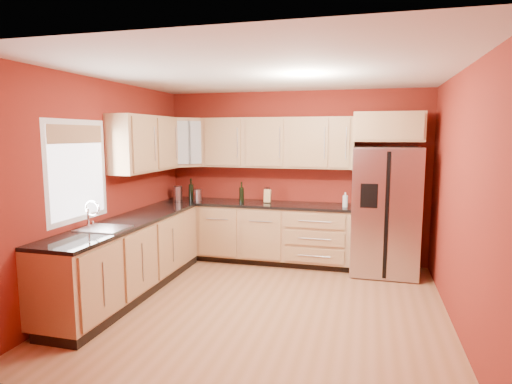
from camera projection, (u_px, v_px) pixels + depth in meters
floor at (264, 307)px, 4.87m from camera, size 4.00×4.00×0.00m
ceiling at (264, 72)px, 4.52m from camera, size 4.00×4.00×0.00m
wall_back at (294, 177)px, 6.61m from camera, size 4.00×0.04×2.60m
wall_front at (191, 235)px, 2.78m from camera, size 4.00×0.04×2.60m
wall_left at (104, 188)px, 5.20m from camera, size 0.04×4.00×2.60m
wall_right at (462, 201)px, 4.19m from camera, size 0.04×4.00×2.60m
base_cabinets_back at (255, 233)px, 6.58m from camera, size 2.90×0.60×0.88m
base_cabinets_left at (129, 258)px, 5.24m from camera, size 0.60×2.80×0.88m
countertop_back at (255, 204)px, 6.50m from camera, size 2.90×0.62×0.04m
countertop_left at (128, 222)px, 5.17m from camera, size 0.62×2.80×0.04m
upper_cabinets_back at (277, 143)px, 6.44m from camera, size 2.30×0.33×0.75m
upper_cabinets_left at (145, 144)px, 5.78m from camera, size 0.33×1.35×0.75m
corner_upper_cabinet at (185, 142)px, 6.64m from camera, size 0.67×0.67×0.75m
over_fridge_cabinet at (388, 127)px, 5.88m from camera, size 0.92×0.60×0.40m
refrigerator at (385, 211)px, 5.97m from camera, size 0.90×0.75×1.78m
window at (78, 171)px, 4.68m from camera, size 0.03×0.90×1.00m
sink_faucet at (103, 215)px, 4.67m from camera, size 0.50×0.42×0.30m
canister_left at (198, 195)px, 6.64m from camera, size 0.15×0.15×0.18m
canister_right at (178, 193)px, 6.75m from camera, size 0.17×0.17×0.22m
wine_bottle_a at (242, 192)px, 6.49m from camera, size 0.09×0.09×0.32m
wine_bottle_b at (191, 189)px, 6.79m from camera, size 0.09×0.09×0.34m
knife_block at (268, 196)px, 6.49m from camera, size 0.11×0.10×0.20m
soap_dispenser at (345, 200)px, 6.08m from camera, size 0.08×0.08×0.21m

